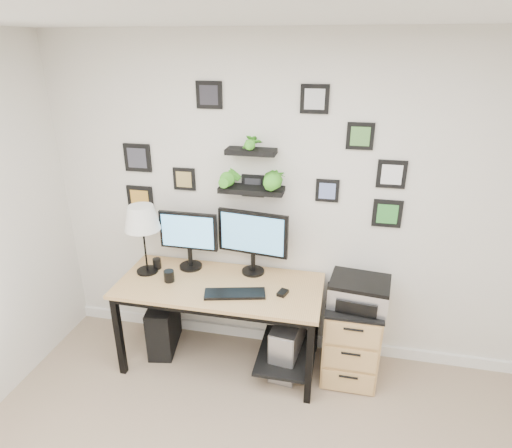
% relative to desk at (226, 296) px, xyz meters
% --- Properties ---
extents(room, '(4.00, 4.00, 4.00)m').
position_rel_desk_xyz_m(room, '(0.46, 0.32, -0.58)').
color(room, tan).
rests_on(room, ground).
extents(desk, '(1.60, 0.70, 0.75)m').
position_rel_desk_xyz_m(desk, '(0.00, 0.00, 0.00)').
color(desk, tan).
rests_on(desk, ground).
extents(monitor_left, '(0.48, 0.19, 0.49)m').
position_rel_desk_xyz_m(monitor_left, '(-0.35, 0.17, 0.41)').
color(monitor_left, black).
rests_on(monitor_left, desk).
extents(monitor_right, '(0.58, 0.21, 0.53)m').
position_rel_desk_xyz_m(monitor_right, '(0.18, 0.19, 0.44)').
color(monitor_right, black).
rests_on(monitor_right, desk).
extents(keyboard, '(0.47, 0.25, 0.02)m').
position_rel_desk_xyz_m(keyboard, '(0.12, -0.17, 0.14)').
color(keyboard, black).
rests_on(keyboard, desk).
extents(mouse, '(0.09, 0.11, 0.03)m').
position_rel_desk_xyz_m(mouse, '(0.47, -0.08, 0.14)').
color(mouse, black).
rests_on(mouse, desk).
extents(table_lamp, '(0.28, 0.28, 0.58)m').
position_rel_desk_xyz_m(table_lamp, '(-0.67, 0.03, 0.59)').
color(table_lamp, black).
rests_on(table_lamp, desk).
extents(mug, '(0.08, 0.08, 0.09)m').
position_rel_desk_xyz_m(mug, '(-0.44, -0.08, 0.17)').
color(mug, black).
rests_on(mug, desk).
extents(pen_cup, '(0.07, 0.07, 0.09)m').
position_rel_desk_xyz_m(pen_cup, '(-0.62, 0.10, 0.17)').
color(pen_cup, black).
rests_on(pen_cup, desk).
extents(pc_tower_black, '(0.27, 0.48, 0.45)m').
position_rel_desk_xyz_m(pc_tower_black, '(-0.58, 0.04, -0.40)').
color(pc_tower_black, black).
rests_on(pc_tower_black, ground).
extents(pc_tower_grey, '(0.26, 0.48, 0.46)m').
position_rel_desk_xyz_m(pc_tower_grey, '(0.51, 0.00, -0.40)').
color(pc_tower_grey, gray).
rests_on(pc_tower_grey, ground).
extents(file_cabinet, '(0.43, 0.53, 0.67)m').
position_rel_desk_xyz_m(file_cabinet, '(1.01, 0.06, -0.29)').
color(file_cabinet, tan).
rests_on(file_cabinet, ground).
extents(printer, '(0.47, 0.39, 0.20)m').
position_rel_desk_xyz_m(printer, '(1.03, 0.04, 0.14)').
color(printer, silver).
rests_on(printer, file_cabinet).
extents(wall_decor, '(2.24, 0.18, 1.08)m').
position_rel_desk_xyz_m(wall_decor, '(0.19, 0.26, 1.01)').
color(wall_decor, black).
rests_on(wall_decor, ground).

